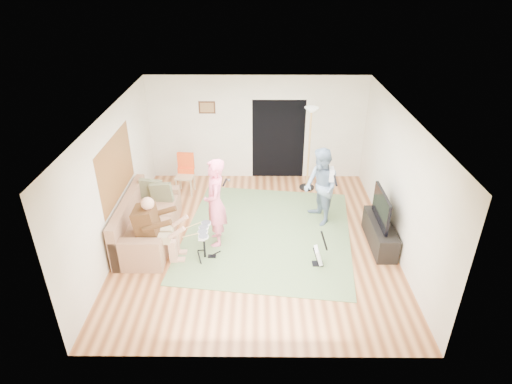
% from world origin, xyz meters
% --- Properties ---
extents(floor, '(6.00, 6.00, 0.00)m').
position_xyz_m(floor, '(0.00, 0.00, 0.00)').
color(floor, brown).
rests_on(floor, ground).
extents(walls, '(5.50, 6.00, 2.70)m').
position_xyz_m(walls, '(0.00, 0.00, 1.35)').
color(walls, silver).
rests_on(walls, floor).
extents(ceiling, '(6.00, 6.00, 0.00)m').
position_xyz_m(ceiling, '(0.00, 0.00, 2.70)').
color(ceiling, white).
rests_on(ceiling, walls).
extents(window_blinds, '(0.00, 2.05, 2.05)m').
position_xyz_m(window_blinds, '(-2.74, 0.20, 1.55)').
color(window_blinds, brown).
rests_on(window_blinds, walls).
extents(doorway, '(2.10, 0.00, 2.10)m').
position_xyz_m(doorway, '(0.55, 2.99, 1.05)').
color(doorway, black).
rests_on(doorway, walls).
extents(picture_frame, '(0.42, 0.03, 0.32)m').
position_xyz_m(picture_frame, '(-1.25, 2.99, 1.90)').
color(picture_frame, '#3F2314').
rests_on(picture_frame, walls).
extents(area_rug, '(3.88, 4.21, 0.02)m').
position_xyz_m(area_rug, '(0.23, 0.23, 0.01)').
color(area_rug, '#5A7547').
rests_on(area_rug, floor).
extents(sofa, '(0.95, 2.30, 0.93)m').
position_xyz_m(sofa, '(-2.30, 0.03, 0.31)').
color(sofa, '#96694B').
rests_on(sofa, floor).
extents(drummer, '(0.87, 0.48, 1.33)m').
position_xyz_m(drummer, '(-1.87, -0.62, 0.52)').
color(drummer, '#4B2D15').
rests_on(drummer, sofa).
extents(drum_kit, '(0.37, 0.66, 0.68)m').
position_xyz_m(drum_kit, '(-1.00, -0.62, 0.29)').
color(drum_kit, black).
rests_on(drum_kit, floor).
extents(singer, '(0.52, 0.72, 1.84)m').
position_xyz_m(singer, '(-0.81, -0.09, 0.92)').
color(singer, pink).
rests_on(singer, floor).
extents(microphone, '(0.06, 0.06, 0.24)m').
position_xyz_m(microphone, '(-0.61, -0.09, 1.38)').
color(microphone, black).
rests_on(microphone, singer).
extents(guitarist, '(0.87, 0.99, 1.71)m').
position_xyz_m(guitarist, '(1.37, 0.73, 0.86)').
color(guitarist, '#748DAA').
rests_on(guitarist, floor).
extents(guitar_held, '(0.16, 0.61, 0.26)m').
position_xyz_m(guitar_held, '(1.57, 0.73, 1.16)').
color(guitar_held, silver).
rests_on(guitar_held, guitarist).
extents(guitar_spare, '(0.27, 0.25, 0.76)m').
position_xyz_m(guitar_spare, '(1.18, -0.83, 0.22)').
color(guitar_spare, black).
rests_on(guitar_spare, floor).
extents(torchiere_lamp, '(0.38, 0.38, 2.11)m').
position_xyz_m(torchiere_lamp, '(1.27, 2.32, 1.45)').
color(torchiere_lamp, black).
rests_on(torchiere_lamp, floor).
extents(dining_chair, '(0.46, 0.48, 1.00)m').
position_xyz_m(dining_chair, '(-1.77, 2.08, 0.36)').
color(dining_chair, tan).
rests_on(dining_chair, floor).
extents(tv_cabinet, '(0.40, 1.40, 0.50)m').
position_xyz_m(tv_cabinet, '(2.50, -0.13, 0.25)').
color(tv_cabinet, black).
rests_on(tv_cabinet, floor).
extents(television, '(0.06, 1.04, 0.66)m').
position_xyz_m(television, '(2.45, -0.13, 0.85)').
color(television, black).
rests_on(television, tv_cabinet).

